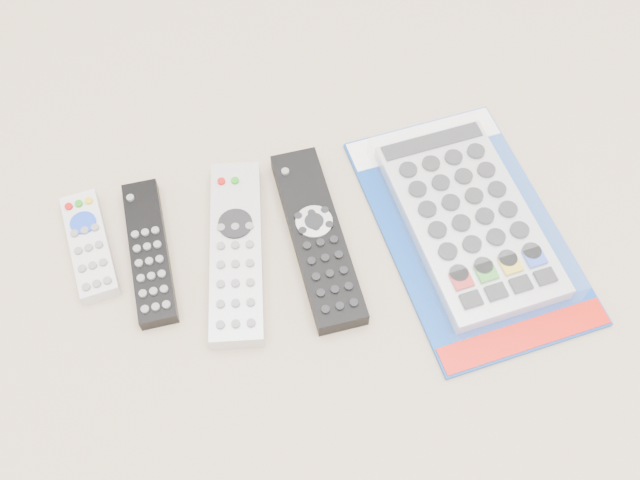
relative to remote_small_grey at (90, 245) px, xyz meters
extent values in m
plane|color=tan|center=(0.21, -0.06, -0.01)|extent=(5.00, 5.00, 0.00)
cube|color=silver|center=(0.00, 0.00, 0.00)|extent=(0.06, 0.14, 0.02)
cylinder|color=blue|center=(0.00, 0.02, 0.01)|extent=(0.03, 0.03, 0.00)
cube|color=black|center=(0.06, -0.02, 0.00)|extent=(0.04, 0.18, 0.02)
cube|color=silver|center=(0.16, -0.04, 0.00)|extent=(0.09, 0.23, 0.02)
cylinder|color=black|center=(0.16, -0.02, 0.01)|extent=(0.04, 0.04, 0.00)
cube|color=black|center=(0.24, -0.04, 0.00)|extent=(0.06, 0.22, 0.02)
cylinder|color=silver|center=(0.24, -0.03, 0.01)|extent=(0.04, 0.04, 0.00)
cube|color=#0E3E9D|center=(0.41, -0.07, -0.01)|extent=(0.21, 0.32, 0.01)
cube|color=white|center=(0.40, 0.06, 0.00)|extent=(0.19, 0.06, 0.00)
cube|color=red|center=(0.42, -0.21, 0.00)|extent=(0.19, 0.05, 0.00)
cube|color=silver|center=(0.41, -0.06, 0.00)|extent=(0.15, 0.25, 0.02)
cube|color=white|center=(0.41, -0.06, 0.01)|extent=(0.17, 0.27, 0.04)
camera|label=1|loc=(0.16, -0.44, 0.67)|focal=40.00mm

